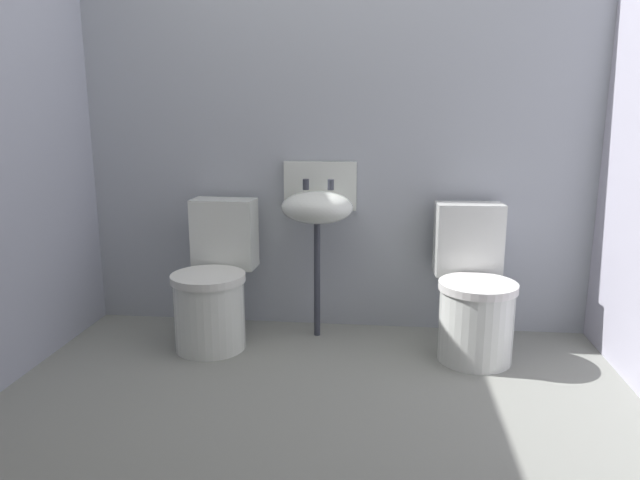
# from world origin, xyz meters

# --- Properties ---
(ground_plane) EXTENTS (3.33, 2.50, 0.08)m
(ground_plane) POSITION_xyz_m (0.00, 0.00, -0.04)
(ground_plane) COLOR gray
(wall_back) EXTENTS (3.33, 0.10, 2.28)m
(wall_back) POSITION_xyz_m (0.00, 1.10, 1.14)
(wall_back) COLOR #A5ABB4
(wall_back) RESTS_ON ground
(toilet_left) EXTENTS (0.42, 0.61, 0.78)m
(toilet_left) POSITION_xyz_m (-0.64, 0.70, 0.32)
(toilet_left) COLOR white
(toilet_left) RESTS_ON ground
(toilet_right) EXTENTS (0.43, 0.61, 0.78)m
(toilet_right) POSITION_xyz_m (0.77, 0.70, 0.32)
(toilet_right) COLOR white
(toilet_right) RESTS_ON ground
(sink) EXTENTS (0.42, 0.35, 0.99)m
(sink) POSITION_xyz_m (-0.08, 0.89, 0.75)
(sink) COLOR #363843
(sink) RESTS_ON ground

